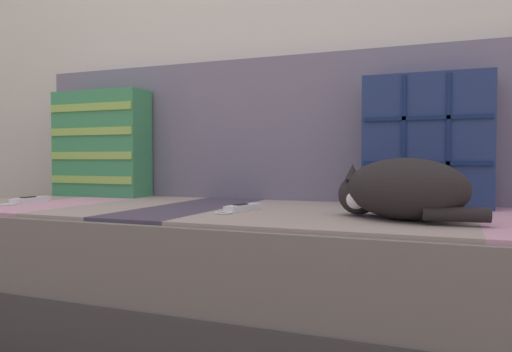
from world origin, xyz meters
name	(u,v)px	position (x,y,z in m)	size (l,w,h in m)	color
ground_plane	(215,338)	(0.00, 0.00, 0.00)	(14.00, 14.00, 0.00)	#7A6651
couch	(232,267)	(0.00, 0.12, 0.19)	(1.99, 0.87, 0.38)	#3D3838
sofa_backrest	(272,130)	(0.00, 0.48, 0.64)	(1.95, 0.14, 0.52)	slate
throw_pillow_quilted	(427,141)	(0.56, 0.33, 0.58)	(0.38, 0.14, 0.41)	navy
throw_pillow_striped	(101,144)	(-0.68, 0.33, 0.59)	(0.40, 0.14, 0.42)	#3D8956
sleeping_cat	(399,190)	(0.52, -0.03, 0.45)	(0.37, 0.30, 0.15)	black
game_remote_near	(241,208)	(0.08, 0.01, 0.39)	(0.08, 0.19, 0.02)	white
game_remote_far	(29,200)	(-0.70, -0.01, 0.39)	(0.06, 0.21, 0.02)	white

